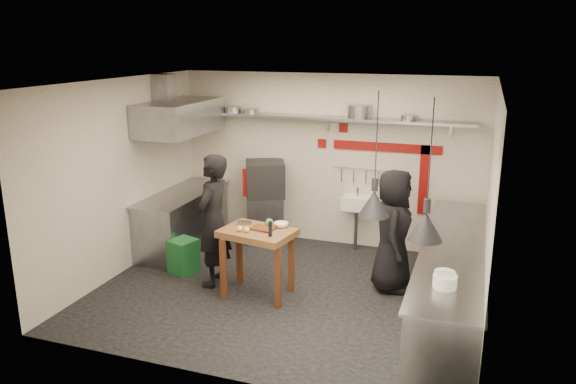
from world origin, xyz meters
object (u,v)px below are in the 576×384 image
(combi_oven, at_px, (265,179))
(green_bin, at_px, (183,256))
(chef_right, at_px, (393,231))
(prep_table, at_px, (258,263))
(oven_stand, at_px, (265,218))
(chef_left, at_px, (213,221))

(combi_oven, height_order, green_bin, combi_oven)
(green_bin, distance_m, chef_right, 3.05)
(prep_table, relative_size, chef_right, 0.55)
(oven_stand, height_order, chef_left, chef_left)
(oven_stand, xyz_separation_m, chef_left, (-0.03, -1.83, 0.52))
(chef_left, height_order, chef_right, chef_left)
(prep_table, xyz_separation_m, chef_left, (-0.71, 0.15, 0.46))
(chef_left, bearing_deg, oven_stand, 179.82)
(green_bin, bearing_deg, chef_left, -17.98)
(green_bin, xyz_separation_m, prep_table, (1.32, -0.35, 0.21))
(prep_table, height_order, chef_right, chef_right)
(combi_oven, bearing_deg, chef_left, -115.81)
(oven_stand, relative_size, green_bin, 1.60)
(green_bin, bearing_deg, prep_table, -14.73)
(oven_stand, xyz_separation_m, chef_right, (2.32, -1.20, 0.44))
(prep_table, height_order, chef_left, chef_left)
(combi_oven, bearing_deg, chef_right, -51.21)
(green_bin, distance_m, prep_table, 1.38)
(green_bin, bearing_deg, combi_oven, 67.78)
(green_bin, bearing_deg, oven_stand, 68.67)
(chef_right, bearing_deg, green_bin, 90.25)
(green_bin, height_order, prep_table, prep_table)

